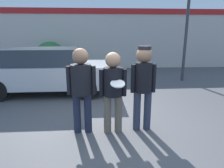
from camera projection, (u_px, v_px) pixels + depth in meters
ground_plane at (119, 130)px, 4.20m from camera, size 56.00×56.00×0.00m
storefront_building at (105, 39)px, 11.23m from camera, size 24.00×0.22×3.29m
person_left at (81, 83)px, 3.87m from camera, size 0.57×0.40×1.71m
person_middle_with_frisbee at (113, 86)px, 3.88m from camera, size 0.54×0.58×1.63m
person_right at (143, 81)px, 3.98m from camera, size 0.51×0.34×1.74m
parked_car_near at (47, 70)px, 6.69m from camera, size 4.23×1.90×1.50m
shrub at (51, 57)px, 10.32m from camera, size 1.56×1.56×1.56m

